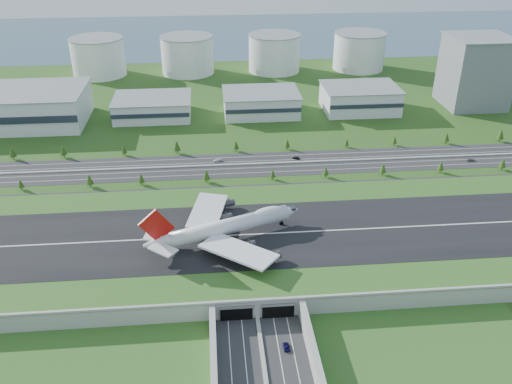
{
  "coord_description": "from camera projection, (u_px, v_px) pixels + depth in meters",
  "views": [
    {
      "loc": [
        -15.77,
        -219.11,
        150.45
      ],
      "look_at": [
        7.14,
        35.0,
        12.36
      ],
      "focal_mm": 38.0,
      "sensor_mm": 36.0,
      "label": 1
    }
  ],
  "objects": [
    {
      "name": "ground",
      "position": [
        248.0,
        249.0,
        264.77
      ],
      "size": [
        1200.0,
        1200.0,
        0.0
      ],
      "primitive_type": "plane",
      "color": "#2E4B17",
      "rests_on": "ground"
    },
    {
      "name": "airfield_deck",
      "position": [
        248.0,
        242.0,
        262.74
      ],
      "size": [
        520.0,
        100.0,
        9.2
      ],
      "color": "#989892",
      "rests_on": "ground"
    },
    {
      "name": "north_expressway",
      "position": [
        237.0,
        165.0,
        347.96
      ],
      "size": [
        560.0,
        36.0,
        0.12
      ],
      "primitive_type": "cube",
      "color": "#28282B",
      "rests_on": "ground"
    },
    {
      "name": "tree_row",
      "position": [
        252.0,
        159.0,
        345.73
      ],
      "size": [
        505.6,
        48.74,
        8.48
      ],
      "color": "#3D2819",
      "rests_on": "ground"
    },
    {
      "name": "hangar_west",
      "position": [
        4.0,
        108.0,
        407.44
      ],
      "size": [
        120.0,
        60.0,
        25.0
      ],
      "primitive_type": "cube",
      "color": "silver",
      "rests_on": "ground"
    },
    {
      "name": "hangar_mid_a",
      "position": [
        153.0,
        107.0,
        422.89
      ],
      "size": [
        58.0,
        42.0,
        15.0
      ],
      "primitive_type": "cube",
      "color": "silver",
      "rests_on": "ground"
    },
    {
      "name": "hangar_mid_b",
      "position": [
        261.0,
        103.0,
        429.12
      ],
      "size": [
        58.0,
        42.0,
        17.0
      ],
      "primitive_type": "cube",
      "color": "silver",
      "rests_on": "ground"
    },
    {
      "name": "hangar_mid_c",
      "position": [
        360.0,
        99.0,
        434.97
      ],
      "size": [
        58.0,
        42.0,
        19.0
      ],
      "primitive_type": "cube",
      "color": "silver",
      "rests_on": "ground"
    },
    {
      "name": "office_tower",
      "position": [
        475.0,
        72.0,
        438.28
      ],
      "size": [
        46.0,
        46.0,
        55.0
      ],
      "primitive_type": "cube",
      "color": "slate",
      "rests_on": "ground"
    },
    {
      "name": "fuel_tank_a",
      "position": [
        98.0,
        57.0,
        518.5
      ],
      "size": [
        50.0,
        50.0,
        35.0
      ],
      "primitive_type": "cylinder",
      "color": "silver",
      "rests_on": "ground"
    },
    {
      "name": "fuel_tank_b",
      "position": [
        187.0,
        55.0,
        525.21
      ],
      "size": [
        50.0,
        50.0,
        35.0
      ],
      "primitive_type": "cylinder",
      "color": "silver",
      "rests_on": "ground"
    },
    {
      "name": "fuel_tank_c",
      "position": [
        274.0,
        53.0,
        531.92
      ],
      "size": [
        50.0,
        50.0,
        35.0
      ],
      "primitive_type": "cylinder",
      "color": "silver",
      "rests_on": "ground"
    },
    {
      "name": "fuel_tank_d",
      "position": [
        359.0,
        51.0,
        538.63
      ],
      "size": [
        50.0,
        50.0,
        35.0
      ],
      "primitive_type": "cylinder",
      "color": "silver",
      "rests_on": "ground"
    },
    {
      "name": "bay_water",
      "position": [
        219.0,
        34.0,
        685.19
      ],
      "size": [
        1200.0,
        260.0,
        0.06
      ],
      "primitive_type": "cube",
      "color": "#375269",
      "rests_on": "ground"
    },
    {
      "name": "boeing_747",
      "position": [
        225.0,
        227.0,
        254.44
      ],
      "size": [
        76.3,
        70.83,
        24.67
      ],
      "rotation": [
        0.0,
        0.0,
        0.35
      ],
      "color": "white",
      "rests_on": "airfield_deck"
    },
    {
      "name": "car_2",
      "position": [
        286.0,
        347.0,
        205.68
      ],
      "size": [
        2.49,
        5.05,
        1.38
      ],
      "primitive_type": "imported",
      "rotation": [
        0.0,
        0.0,
        3.18
      ],
      "color": "#0C0B37",
      "rests_on": "ground"
    },
    {
      "name": "car_5",
      "position": [
        296.0,
        158.0,
        355.79
      ],
      "size": [
        5.0,
        3.38,
        1.56
      ],
      "primitive_type": "imported",
      "rotation": [
        0.0,
        0.0,
        -1.98
      ],
      "color": "black",
      "rests_on": "ground"
    },
    {
      "name": "car_6",
      "position": [
        470.0,
        159.0,
        353.51
      ],
      "size": [
        5.95,
        2.82,
        1.64
      ],
      "primitive_type": "imported",
      "rotation": [
        0.0,
        0.0,
        1.59
      ],
      "color": "#A0A0A4",
      "rests_on": "ground"
    },
    {
      "name": "car_7",
      "position": [
        217.0,
        160.0,
        352.22
      ],
      "size": [
        6.29,
        3.86,
        1.7
      ],
      "primitive_type": "imported",
      "rotation": [
        0.0,
        0.0,
        -1.3
      ],
      "color": "silver",
      "rests_on": "ground"
    }
  ]
}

